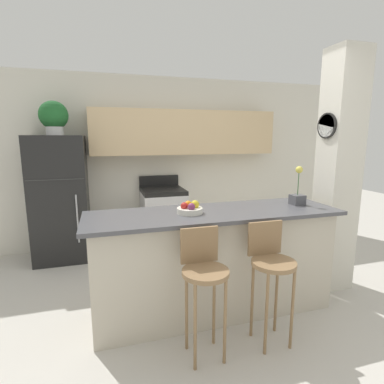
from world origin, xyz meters
The scene contains 12 objects.
ground_plane centered at (0.00, 0.00, 0.00)m, with size 14.00×14.00×0.00m, color beige.
wall_back centered at (0.10, 2.06, 1.46)m, with size 5.60×0.38×2.55m.
pillar_right centered at (1.45, 0.12, 1.28)m, with size 0.38×0.32×2.55m.
counter_bar centered at (0.00, 0.00, 0.50)m, with size 2.33×0.70×0.99m.
refrigerator centered at (-1.54, 1.78, 0.84)m, with size 0.71×0.63×1.68m.
stove_range centered at (-0.14, 1.77, 0.46)m, with size 0.61×0.65×1.07m.
bar_stool_left centered at (-0.28, -0.53, 0.66)m, with size 0.35×0.35×0.98m.
bar_stool_right centered at (0.28, -0.53, 0.66)m, with size 0.35×0.35×0.98m.
potted_plant_on_fridge centered at (-1.54, 1.78, 1.91)m, with size 0.36×0.36×0.43m.
orchid_vase centered at (0.89, 0.03, 1.09)m, with size 0.12×0.12×0.39m.
fruit_bowl centered at (-0.24, -0.01, 1.03)m, with size 0.23×0.23×0.11m.
trash_bin centered at (-0.97, 1.58, 0.19)m, with size 0.28×0.28×0.38m.
Camera 1 is at (-0.96, -2.50, 1.66)m, focal length 28.00 mm.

